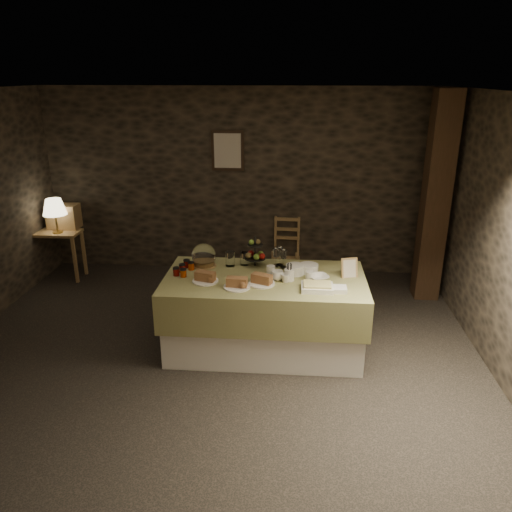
# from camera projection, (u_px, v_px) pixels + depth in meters

# --- Properties ---
(ground_plane) EXTENTS (5.50, 5.00, 0.01)m
(ground_plane) POSITION_uv_depth(u_px,v_px,m) (214.00, 357.00, 5.15)
(ground_plane) COLOR black
(ground_plane) RESTS_ON ground
(room_shell) EXTENTS (5.52, 5.02, 2.60)m
(room_shell) POSITION_uv_depth(u_px,v_px,m) (209.00, 210.00, 4.61)
(room_shell) COLOR black
(room_shell) RESTS_ON ground
(buffet_table) EXTENTS (2.04, 1.08, 0.81)m
(buffet_table) POSITION_uv_depth(u_px,v_px,m) (265.00, 308.00, 5.17)
(buffet_table) COLOR silver
(buffet_table) RESTS_ON ground_plane
(console_table) EXTENTS (0.64, 0.37, 0.69)m
(console_table) POSITION_uv_depth(u_px,v_px,m) (57.00, 240.00, 6.95)
(console_table) COLOR olive
(console_table) RESTS_ON ground_plane
(table_lamp) EXTENTS (0.32, 0.32, 0.48)m
(table_lamp) POSITION_uv_depth(u_px,v_px,m) (54.00, 207.00, 6.73)
(table_lamp) COLOR #A6863D
(table_lamp) RESTS_ON console_table
(wine_rack) EXTENTS (0.42, 0.26, 0.34)m
(wine_rack) POSITION_uv_depth(u_px,v_px,m) (64.00, 216.00, 7.01)
(wine_rack) COLOR olive
(wine_rack) RESTS_ON console_table
(chair) EXTENTS (0.41, 0.40, 0.65)m
(chair) POSITION_uv_depth(u_px,v_px,m) (286.00, 250.00, 7.16)
(chair) COLOR olive
(chair) RESTS_ON ground_plane
(timber_column) EXTENTS (0.30, 0.30, 2.60)m
(timber_column) POSITION_uv_depth(u_px,v_px,m) (436.00, 199.00, 6.13)
(timber_column) COLOR black
(timber_column) RESTS_ON ground_plane
(framed_picture) EXTENTS (0.45, 0.04, 0.55)m
(framed_picture) POSITION_uv_depth(u_px,v_px,m) (228.00, 151.00, 6.87)
(framed_picture) COLOR black
(framed_picture) RESTS_ON room_shell
(plate_stack_a) EXTENTS (0.19, 0.19, 0.10)m
(plate_stack_a) POSITION_uv_depth(u_px,v_px,m) (295.00, 269.00, 5.12)
(plate_stack_a) COLOR white
(plate_stack_a) RESTS_ON buffet_table
(plate_stack_b) EXTENTS (0.20, 0.20, 0.08)m
(plate_stack_b) POSITION_uv_depth(u_px,v_px,m) (309.00, 268.00, 5.18)
(plate_stack_b) COLOR white
(plate_stack_b) RESTS_ON buffet_table
(cutlery_holder) EXTENTS (0.10, 0.10, 0.12)m
(cutlery_holder) POSITION_uv_depth(u_px,v_px,m) (289.00, 275.00, 4.96)
(cutlery_holder) COLOR white
(cutlery_holder) RESTS_ON buffet_table
(cup_a) EXTENTS (0.12, 0.12, 0.10)m
(cup_a) POSITION_uv_depth(u_px,v_px,m) (277.00, 275.00, 4.97)
(cup_a) COLOR white
(cup_a) RESTS_ON buffet_table
(cup_b) EXTENTS (0.12, 0.12, 0.09)m
(cup_b) POSITION_uv_depth(u_px,v_px,m) (285.00, 278.00, 4.92)
(cup_b) COLOR white
(cup_b) RESTS_ON buffet_table
(mug_c) EXTENTS (0.09, 0.09, 0.09)m
(mug_c) POSITION_uv_depth(u_px,v_px,m) (271.00, 270.00, 5.11)
(mug_c) COLOR white
(mug_c) RESTS_ON buffet_table
(mug_d) EXTENTS (0.08, 0.08, 0.09)m
(mug_d) POSITION_uv_depth(u_px,v_px,m) (310.00, 276.00, 4.98)
(mug_d) COLOR white
(mug_d) RESTS_ON buffet_table
(bowl) EXTENTS (0.25, 0.25, 0.05)m
(bowl) POSITION_uv_depth(u_px,v_px,m) (319.00, 278.00, 4.99)
(bowl) COLOR white
(bowl) RESTS_ON buffet_table
(cake_dome) EXTENTS (0.26, 0.26, 0.26)m
(cake_dome) POSITION_uv_depth(u_px,v_px,m) (204.00, 257.00, 5.32)
(cake_dome) COLOR olive
(cake_dome) RESTS_ON buffet_table
(fruit_stand) EXTENTS (0.23, 0.23, 0.33)m
(fruit_stand) POSITION_uv_depth(u_px,v_px,m) (255.00, 254.00, 5.32)
(fruit_stand) COLOR black
(fruit_stand) RESTS_ON buffet_table
(bread_platter_left) EXTENTS (0.26, 0.26, 0.11)m
(bread_platter_left) POSITION_uv_depth(u_px,v_px,m) (205.00, 278.00, 4.94)
(bread_platter_left) COLOR white
(bread_platter_left) RESTS_ON buffet_table
(bread_platter_center) EXTENTS (0.26, 0.26, 0.11)m
(bread_platter_center) POSITION_uv_depth(u_px,v_px,m) (237.00, 284.00, 4.80)
(bread_platter_center) COLOR white
(bread_platter_center) RESTS_ON buffet_table
(bread_platter_right) EXTENTS (0.26, 0.26, 0.11)m
(bread_platter_right) POSITION_uv_depth(u_px,v_px,m) (262.00, 281.00, 4.88)
(bread_platter_right) COLOR white
(bread_platter_right) RESTS_ON buffet_table
(jam_jars) EXTENTS (0.18, 0.32, 0.07)m
(jam_jars) POSITION_uv_depth(u_px,v_px,m) (184.00, 269.00, 5.17)
(jam_jars) COLOR #640C07
(jam_jars) RESTS_ON buffet_table
(tart_dish) EXTENTS (0.30, 0.22, 0.07)m
(tart_dish) POSITION_uv_depth(u_px,v_px,m) (317.00, 287.00, 4.75)
(tart_dish) COLOR white
(tart_dish) RESTS_ON buffet_table
(square_dish) EXTENTS (0.14, 0.14, 0.04)m
(square_dish) POSITION_uv_depth(u_px,v_px,m) (339.00, 289.00, 4.72)
(square_dish) COLOR white
(square_dish) RESTS_ON buffet_table
(menu_frame) EXTENTS (0.18, 0.11, 0.22)m
(menu_frame) POSITION_uv_depth(u_px,v_px,m) (349.00, 269.00, 5.04)
(menu_frame) COLOR olive
(menu_frame) RESTS_ON buffet_table
(storage_jar_a) EXTENTS (0.10, 0.10, 0.16)m
(storage_jar_a) POSITION_uv_depth(u_px,v_px,m) (230.00, 259.00, 5.33)
(storage_jar_a) COLOR white
(storage_jar_a) RESTS_ON buffet_table
(storage_jar_b) EXTENTS (0.09, 0.09, 0.14)m
(storage_jar_b) POSITION_uv_depth(u_px,v_px,m) (244.00, 259.00, 5.36)
(storage_jar_b) COLOR white
(storage_jar_b) RESTS_ON buffet_table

